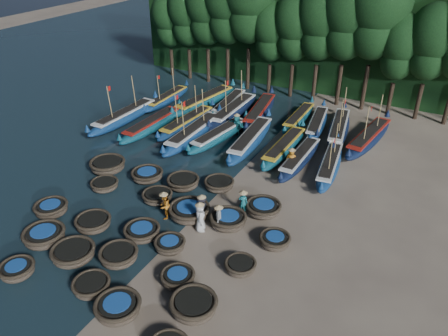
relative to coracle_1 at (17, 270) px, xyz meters
The scene contains 61 objects.
ground 10.75m from the coracle_1, 61.93° to the left, with size 120.00×120.00×0.00m, color gray.
foliage_wall 33.68m from the coracle_1, 81.29° to the left, with size 40.00×3.00×10.00m, color black.
coracle_1 is the anchor object (origin of this frame).
coracle_2 4.00m from the coracle_1, 13.71° to the left, with size 2.22×2.22×0.65m.
coracle_3 5.90m from the coracle_1, ahead, with size 2.46×2.46×0.75m.
coracle_5 2.56m from the coracle_1, 108.71° to the left, with size 2.61×2.61×0.80m.
coracle_6 2.66m from the coracle_1, 54.41° to the left, with size 2.29×2.29×0.77m.
coracle_7 4.84m from the coracle_1, 40.28° to the left, with size 2.38×2.38×0.75m.
coracle_8 7.86m from the coracle_1, 24.82° to the left, with size 2.02×2.02×0.64m.
coracle_9 9.01m from the coracle_1, 13.61° to the left, with size 2.22×2.22×0.80m.
coracle_10 5.07m from the coracle_1, 119.22° to the left, with size 2.00×2.00×0.75m.
coracle_11 4.63m from the coracle_1, 82.29° to the left, with size 2.16×2.16×0.72m.
coracle_12 6.32m from the coracle_1, 56.30° to the left, with size 2.48×2.48×0.69m.
coracle_13 7.46m from the coracle_1, 43.18° to the left, with size 1.96×1.96×0.65m.
coracle_14 10.86m from the coracle_1, 29.98° to the left, with size 1.68×1.68×0.63m.
coracle_15 8.16m from the coracle_1, 101.26° to the left, with size 2.05×2.05×0.63m.
coracle_16 8.79m from the coracle_1, 75.70° to the left, with size 2.23×2.23×0.63m.
coracle_17 9.33m from the coracle_1, 58.79° to the left, with size 2.88×2.88×0.84m.
coracle_18 11.01m from the coracle_1, 49.27° to the left, with size 2.14×2.14×0.78m.
coracle_19 12.94m from the coracle_1, 38.26° to the left, with size 1.71×1.71×0.69m.
coracle_20 10.33m from the coracle_1, 106.75° to the left, with size 2.80×2.80×0.84m.
coracle_21 10.24m from the coracle_1, 89.38° to the left, with size 2.22×2.22×0.70m.
coracle_22 10.91m from the coracle_1, 75.53° to the left, with size 2.36×2.36×0.75m.
coracle_23 12.51m from the coracle_1, 67.23° to the left, with size 2.26×2.26×0.67m.
coracle_24 13.40m from the coracle_1, 50.95° to the left, with size 2.13×2.13×0.73m.
long_boat_0 18.34m from the coracle_1, 113.08° to the left, with size 1.80×8.96×3.80m.
long_boat_1 17.23m from the coracle_1, 104.18° to the left, with size 1.65×8.27×1.46m.
long_boat_2 18.52m from the coracle_1, 96.01° to the left, with size 1.84×8.03×3.42m.
long_boat_3 16.89m from the coracle_1, 91.14° to the left, with size 1.67×8.93×3.79m.
long_boat_4 17.67m from the coracle_1, 85.07° to the left, with size 2.40×7.79×1.38m.
long_boat_5 18.40m from the coracle_1, 77.34° to the left, with size 2.30×8.93×1.58m.
long_boat_6 19.26m from the coracle_1, 69.53° to the left, with size 1.49×7.95×1.40m.
long_boat_7 18.99m from the coracle_1, 64.08° to the left, with size 1.44×7.56×1.33m.
long_boat_8 20.01m from the coracle_1, 58.57° to the left, with size 2.27×7.49×3.21m.
long_boat_9 23.15m from the coracle_1, 106.50° to the left, with size 1.41×7.38×3.13m.
long_boat_10 23.32m from the coracle_1, 97.47° to the left, with size 2.95×9.04×1.61m.
long_boat_11 23.81m from the coracle_1, 92.09° to the left, with size 2.11×7.68×1.36m.
long_boat_12 22.23m from the coracle_1, 89.06° to the left, with size 1.72×9.13×3.88m.
long_boat_13 23.38m from the coracle_1, 84.08° to the left, with size 2.89×8.71×1.55m.
long_boat_14 24.50m from the coracle_1, 76.35° to the left, with size 1.33×7.26×1.28m.
long_boat_15 24.53m from the coracle_1, 72.14° to the left, with size 2.44×7.45×1.33m.
long_boat_16 24.90m from the coracle_1, 67.81° to the left, with size 2.84×8.43×3.63m.
long_boat_17 25.46m from the coracle_1, 62.20° to the left, with size 2.65×8.68×3.72m.
fisherman_0 9.46m from the coracle_1, 50.73° to the left, with size 0.94×1.04×1.98m.
fisherman_1 12.33m from the coracle_1, 53.30° to the left, with size 0.62×0.52×1.70m.
fisherman_2 8.18m from the coracle_1, 64.13° to the left, with size 0.77×0.91×1.88m.
fisherman_3 9.97m from the coracle_1, 56.44° to the left, with size 0.69×1.07×1.75m.
fisherman_4 10.45m from the coracle_1, 49.15° to the left, with size 0.67×0.97×1.72m.
fisherman_5 19.39m from the coracle_1, 83.50° to the left, with size 1.70×0.95×1.95m.
fisherman_6 18.00m from the coracle_1, 63.70° to the left, with size 0.89×0.75×1.75m.
tree_0 31.93m from the coracle_1, 110.37° to the left, with size 3.68×3.68×8.68m.
tree_1 31.35m from the coracle_1, 106.35° to the left, with size 4.09×4.09×9.65m.
tree_2 30.94m from the coracle_1, 102.15° to the left, with size 4.51×4.51×10.63m.
tree_3 30.71m from the coracle_1, 97.82° to the left, with size 4.92×4.92×11.60m.
tree_5 30.00m from the coracle_1, 88.92° to the left, with size 3.68×3.68×8.68m.
tree_6 30.27m from the coracle_1, 84.47° to the left, with size 4.09×4.09×9.65m.
tree_7 30.72m from the coracle_1, 80.08° to the left, with size 4.51×4.51×10.63m.
tree_8 31.34m from the coracle_1, 75.81° to the left, with size 4.92×4.92×11.60m.
tree_9 32.13m from the coracle_1, 71.69° to the left, with size 5.34×5.34×12.58m.
tree_10 32.33m from the coracle_1, 67.76° to the left, with size 3.68×3.68×8.68m.
tree_11 33.38m from the coracle_1, 64.04° to the left, with size 4.09×4.09×9.65m.
Camera 1 is at (11.30, -18.65, 15.28)m, focal length 35.00 mm.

